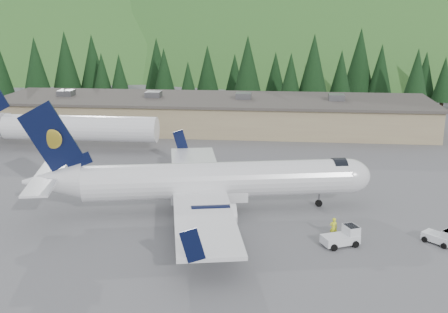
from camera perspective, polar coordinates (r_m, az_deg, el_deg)
ground at (r=56.96m, az=-0.61°, el=-5.47°), size 600.00×600.00×0.00m
airliner at (r=55.87m, az=-1.65°, el=-2.57°), size 34.48×32.57×11.49m
second_airliner at (r=82.76m, az=-16.30°, el=2.91°), size 27.50×11.00×10.05m
baggage_tug_a at (r=49.94m, az=12.02°, el=-7.98°), size 3.50×2.85×1.67m
baggage_tug_b at (r=52.55m, az=21.24°, el=-7.64°), size 2.89×2.85×1.44m
terminal_building at (r=93.25m, az=-1.10°, el=4.43°), size 71.00×17.00×6.10m
ramp_worker at (r=51.17m, az=11.06°, el=-7.11°), size 0.74×0.53×1.88m
tree_line at (r=115.65m, az=-0.64°, el=8.98°), size 113.88×18.37×14.25m
hills at (r=283.93m, az=15.04°, el=-6.53°), size 614.00×330.00×300.00m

